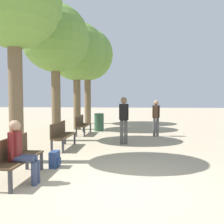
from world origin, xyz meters
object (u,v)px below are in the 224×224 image
object	(u,v)px
backpack	(55,159)
trash_bin	(99,122)
tree_row_1	(55,39)
tree_row_2	(77,52)
pedestrian_near	(124,117)
pedestrian_mid	(156,116)
tree_row_0	(14,3)
bench_row_1	(61,133)
bench_row_0	(15,155)
tree_row_3	(87,55)
bench_row_2	(82,123)
person_seated	(21,150)

from	to	relation	value
backpack	trash_bin	xyz separation A→B (m)	(0.12, 6.85, 0.26)
tree_row_1	trash_bin	xyz separation A→B (m)	(1.29, 3.06, -3.57)
tree_row_2	pedestrian_near	size ratio (longest dim) A/B	3.32
pedestrian_near	pedestrian_mid	world-z (taller)	pedestrian_near
tree_row_0	backpack	world-z (taller)	tree_row_0
tree_row_2	tree_row_1	bearing A→B (deg)	-90.00
bench_row_1	tree_row_1	bearing A→B (deg)	113.73
bench_row_0	tree_row_0	world-z (taller)	tree_row_0
tree_row_3	backpack	world-z (taller)	tree_row_3
bench_row_2	bench_row_1	bearing A→B (deg)	-90.00
bench_row_2	pedestrian_near	bearing A→B (deg)	-48.04
trash_bin	tree_row_3	bearing A→B (deg)	109.51
bench_row_1	trash_bin	bearing A→B (deg)	82.13
tree_row_2	backpack	distance (m)	8.50
tree_row_3	trash_bin	size ratio (longest dim) A/B	6.89
bench_row_0	trash_bin	size ratio (longest dim) A/B	1.74
bench_row_2	person_seated	xyz separation A→B (m)	(0.23, -6.80, 0.16)
tree_row_3	pedestrian_near	bearing A→B (deg)	-69.26
pedestrian_near	tree_row_2	bearing A→B (deg)	123.41
bench_row_1	trash_bin	distance (m)	4.61
bench_row_1	person_seated	size ratio (longest dim) A/B	1.24
bench_row_0	backpack	distance (m)	1.17
person_seated	tree_row_0	bearing A→B (deg)	118.53
person_seated	trash_bin	size ratio (longest dim) A/B	1.40
pedestrian_near	pedestrian_mid	bearing A→B (deg)	56.63
tree_row_0	tree_row_1	size ratio (longest dim) A/B	1.02
bench_row_0	pedestrian_near	bearing A→B (deg)	63.94
bench_row_1	pedestrian_mid	world-z (taller)	pedestrian_mid
bench_row_1	pedestrian_mid	distance (m)	4.59
bench_row_1	person_seated	world-z (taller)	person_seated
pedestrian_near	pedestrian_mid	xyz separation A→B (m)	(1.35, 2.05, -0.07)
tree_row_1	pedestrian_mid	size ratio (longest dim) A/B	3.35
tree_row_3	backpack	bearing A→B (deg)	-83.61
backpack	bench_row_2	bearing A→B (deg)	95.27
tree_row_3	backpack	xyz separation A→B (m)	(1.18, -10.50, -4.34)
tree_row_0	tree_row_2	bearing A→B (deg)	90.00
bench_row_2	tree_row_3	distance (m)	6.39
tree_row_1	person_seated	world-z (taller)	tree_row_1
tree_row_0	tree_row_1	xyz separation A→B (m)	(0.00, 3.38, -0.16)
tree_row_0	person_seated	xyz separation A→B (m)	(0.89, -1.64, -3.50)
bench_row_2	trash_bin	size ratio (longest dim) A/B	1.74
person_seated	bench_row_1	bearing A→B (deg)	93.72
pedestrian_near	person_seated	bearing A→B (deg)	-112.43
tree_row_3	person_seated	world-z (taller)	tree_row_3
bench_row_2	tree_row_2	bearing A→B (deg)	109.75
tree_row_0	tree_row_3	size ratio (longest dim) A/B	0.88
bench_row_2	pedestrian_mid	distance (m)	3.47
bench_row_1	trash_bin	size ratio (longest dim) A/B	1.74
bench_row_2	tree_row_1	bearing A→B (deg)	-110.42
bench_row_0	tree_row_1	xyz separation A→B (m)	(-0.66, 4.79, 3.51)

